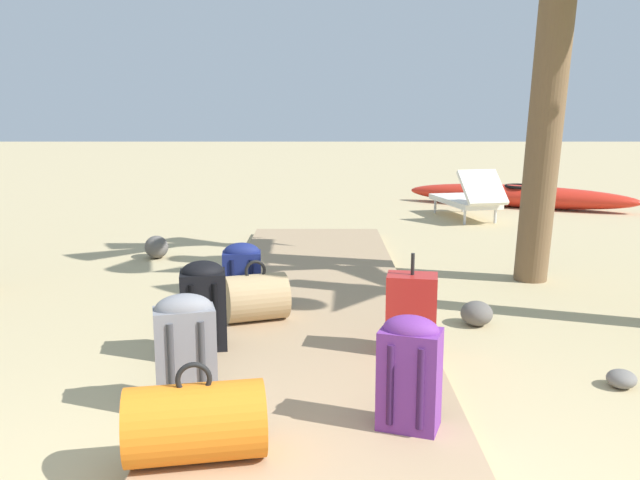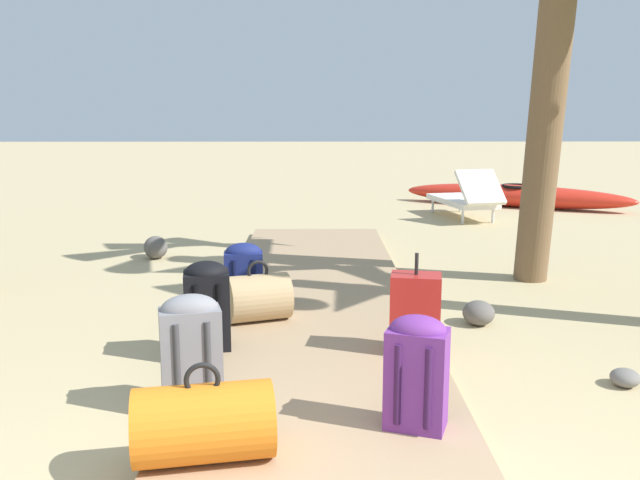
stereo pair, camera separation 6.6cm
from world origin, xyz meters
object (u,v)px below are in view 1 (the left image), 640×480
object	(u,v)px
lounge_chair	(470,198)
kayak	(520,196)
backpack_black	(205,302)
backpack_grey	(187,343)
suitcase_red	(413,314)
duffel_bag_tan	(257,297)
backpack_purple	(411,370)
duffel_bag_orange	(197,422)
backpack_navy	(243,271)

from	to	relation	value
lounge_chair	kayak	distance (m)	1.74
backpack_black	lounge_chair	distance (m)	6.54
backpack_grey	suitcase_red	bearing A→B (deg)	27.31
duffel_bag_tan	backpack_purple	distance (m)	1.99
suitcase_red	duffel_bag_orange	bearing A→B (deg)	-130.21
duffel_bag_orange	backpack_navy	xyz separation A→B (m)	(-0.08, 2.55, 0.08)
backpack_purple	duffel_bag_orange	size ratio (longest dim) A/B	0.86
backpack_black	backpack_navy	size ratio (longest dim) A/B	1.18
backpack_purple	backpack_grey	distance (m)	1.24
backpack_navy	lounge_chair	size ratio (longest dim) A/B	0.30
duffel_bag_orange	lounge_chair	bearing A→B (deg)	68.89
backpack_purple	duffel_bag_orange	bearing A→B (deg)	-162.73
duffel_bag_tan	backpack_grey	world-z (taller)	backpack_grey
backpack_navy	kayak	size ratio (longest dim) A/B	0.14
suitcase_red	backpack_grey	bearing A→B (deg)	-152.69
kayak	backpack_navy	bearing A→B (deg)	-123.72
suitcase_red	kayak	distance (m)	7.73
suitcase_red	backpack_black	size ratio (longest dim) A/B	1.13
suitcase_red	duffel_bag_orange	size ratio (longest dim) A/B	0.98
duffel_bag_orange	backpack_black	bearing A→B (deg)	98.08
backpack_black	backpack_purple	distance (m)	1.68
suitcase_red	duffel_bag_orange	xyz separation A→B (m)	(-1.16, -1.37, -0.08)
kayak	lounge_chair	bearing A→B (deg)	-131.18
backpack_black	backpack_purple	xyz separation A→B (m)	(1.22, -1.16, -0.00)
backpack_black	backpack_grey	bearing A→B (deg)	-87.52
duffel_bag_tan	backpack_navy	distance (m)	0.51
backpack_grey	backpack_navy	xyz separation A→B (m)	(0.10, 1.87, -0.05)
backpack_black	kayak	world-z (taller)	backpack_black
suitcase_red	lounge_chair	bearing A→B (deg)	74.38
duffel_bag_tan	backpack_navy	size ratio (longest dim) A/B	1.10
suitcase_red	kayak	world-z (taller)	suitcase_red
duffel_bag_orange	lounge_chair	size ratio (longest dim) A/B	0.41
suitcase_red	backpack_black	bearing A→B (deg)	175.56
backpack_purple	duffel_bag_tan	bearing A→B (deg)	117.89
backpack_purple	backpack_grey	size ratio (longest dim) A/B	0.99
duffel_bag_tan	backpack_black	size ratio (longest dim) A/B	0.93
backpack_purple	backpack_navy	distance (m)	2.48
backpack_black	lounge_chair	size ratio (longest dim) A/B	0.36
backpack_black	backpack_grey	xyz separation A→B (m)	(0.03, -0.80, -0.00)
lounge_chair	backpack_navy	bearing A→B (deg)	-121.40
duffel_bag_tan	backpack_black	distance (m)	0.67
backpack_black	backpack_grey	size ratio (longest dim) A/B	1.00
duffel_bag_tan	duffel_bag_orange	world-z (taller)	duffel_bag_orange
lounge_chair	kayak	size ratio (longest dim) A/B	0.44
suitcase_red	backpack_purple	size ratio (longest dim) A/B	1.14
backpack_black	duffel_bag_orange	bearing A→B (deg)	-81.92
suitcase_red	backpack_grey	distance (m)	1.50
backpack_grey	kayak	world-z (taller)	backpack_grey
duffel_bag_orange	kayak	size ratio (longest dim) A/B	0.18
backpack_purple	duffel_bag_orange	xyz separation A→B (m)	(-1.01, -0.31, -0.13)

